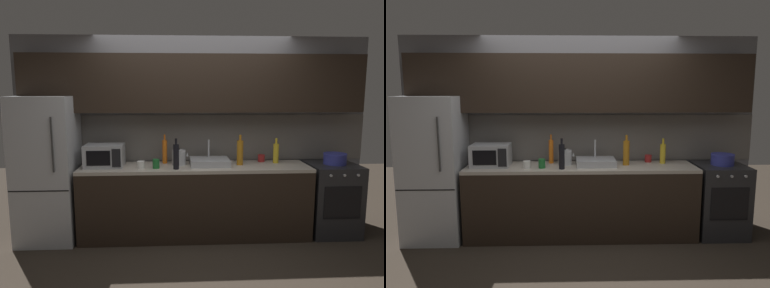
# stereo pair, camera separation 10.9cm
# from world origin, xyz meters

# --- Properties ---
(ground_plane) EXTENTS (10.00, 10.00, 0.00)m
(ground_plane) POSITION_xyz_m (0.00, 0.00, 0.00)
(ground_plane) COLOR #2D261E
(back_wall) EXTENTS (4.54, 0.44, 2.50)m
(back_wall) POSITION_xyz_m (0.00, 1.20, 1.55)
(back_wall) COLOR slate
(back_wall) RESTS_ON ground
(counter_run) EXTENTS (2.80, 0.60, 0.90)m
(counter_run) POSITION_xyz_m (0.00, 0.90, 0.45)
(counter_run) COLOR black
(counter_run) RESTS_ON ground
(refrigerator) EXTENTS (0.68, 0.69, 1.75)m
(refrigerator) POSITION_xyz_m (-1.78, 0.90, 0.88)
(refrigerator) COLOR #B7BABF
(refrigerator) RESTS_ON ground
(oven_range) EXTENTS (0.60, 0.62, 0.90)m
(oven_range) POSITION_xyz_m (1.74, 0.90, 0.45)
(oven_range) COLOR #232326
(oven_range) RESTS_ON ground
(microwave) EXTENTS (0.46, 0.35, 0.27)m
(microwave) POSITION_xyz_m (-1.10, 0.92, 1.04)
(microwave) COLOR #A8AAAF
(microwave) RESTS_ON counter_run
(sink_basin) EXTENTS (0.48, 0.38, 0.30)m
(sink_basin) POSITION_xyz_m (0.18, 0.93, 0.94)
(sink_basin) COLOR #ADAFB5
(sink_basin) RESTS_ON counter_run
(kettle) EXTENTS (0.20, 0.17, 0.21)m
(kettle) POSITION_xyz_m (-0.20, 0.97, 0.99)
(kettle) COLOR #B7BABF
(kettle) RESTS_ON counter_run
(wine_bottle_amber) EXTENTS (0.08, 0.08, 0.37)m
(wine_bottle_amber) POSITION_xyz_m (0.56, 0.92, 1.06)
(wine_bottle_amber) COLOR #B27019
(wine_bottle_amber) RESTS_ON counter_run
(wine_bottle_yellow) EXTENTS (0.07, 0.07, 0.32)m
(wine_bottle_yellow) POSITION_xyz_m (1.04, 1.01, 1.03)
(wine_bottle_yellow) COLOR gold
(wine_bottle_yellow) RESTS_ON counter_run
(wine_bottle_dark) EXTENTS (0.07, 0.07, 0.36)m
(wine_bottle_dark) POSITION_xyz_m (-0.24, 0.72, 1.05)
(wine_bottle_dark) COLOR black
(wine_bottle_dark) RESTS_ON counter_run
(wine_bottle_orange) EXTENTS (0.06, 0.06, 0.37)m
(wine_bottle_orange) POSITION_xyz_m (-0.38, 1.07, 1.05)
(wine_bottle_orange) COLOR orange
(wine_bottle_orange) RESTS_ON counter_run
(mug_white) EXTENTS (0.09, 0.09, 0.09)m
(mug_white) POSITION_xyz_m (-0.65, 0.77, 0.95)
(mug_white) COLOR silver
(mug_white) RESTS_ON counter_run
(mug_green) EXTENTS (0.08, 0.08, 0.11)m
(mug_green) POSITION_xyz_m (-0.47, 0.78, 0.95)
(mug_green) COLOR #1E6B2D
(mug_green) RESTS_ON counter_run
(mug_red) EXTENTS (0.09, 0.09, 0.09)m
(mug_red) POSITION_xyz_m (0.87, 1.11, 0.95)
(mug_red) COLOR #A82323
(mug_red) RESTS_ON counter_run
(cooking_pot) EXTENTS (0.28, 0.28, 0.14)m
(cooking_pot) POSITION_xyz_m (1.76, 0.90, 0.97)
(cooking_pot) COLOR #333899
(cooking_pot) RESTS_ON oven_range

